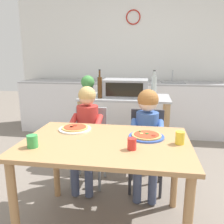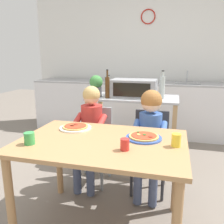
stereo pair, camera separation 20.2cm
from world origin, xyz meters
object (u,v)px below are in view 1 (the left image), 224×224
drinking_cup_red (132,144)px  drinking_cup_yellow (180,138)px  dining_chair_left (90,140)px  drinking_cup_green (32,141)px  child_in_blue_striped_shirt (147,128)px  pizza_plate_blue_rimmed (146,136)px  dining_chair_right (146,144)px  dining_table (106,154)px  bottle_squat_spirits (100,87)px  bottle_tall_green_wine (154,86)px  bottle_slim_sauce (100,87)px  pizza_plate_white (75,128)px  kitchen_island_cart (125,118)px  child_in_red_shirt (86,127)px  potted_herb_plant (88,85)px  toaster_oven (126,88)px

drinking_cup_red → drinking_cup_yellow: bearing=25.3°
dining_chair_left → drinking_cup_green: (-0.17, -0.91, 0.31)m
child_in_blue_striped_shirt → pizza_plate_blue_rimmed: bearing=-90.0°
dining_chair_right → dining_table: bearing=-113.5°
dining_chair_right → pizza_plate_blue_rimmed: bearing=-90.0°
bottle_squat_spirits → drinking_cup_yellow: bottle_squat_spirits is taller
bottle_tall_green_wine → drinking_cup_green: bearing=-119.5°
drinking_cup_green → dining_chair_right: bearing=49.1°
bottle_slim_sauce → bottle_squat_spirits: 0.32m
bottle_slim_sauce → drinking_cup_green: 1.67m
child_in_blue_striped_shirt → bottle_squat_spirits: bearing=135.4°
child_in_blue_striped_shirt → pizza_plate_white: size_ratio=3.75×
drinking_cup_red → kitchen_island_cart: bearing=97.8°
dining_chair_right → child_in_red_shirt: 0.65m
dining_chair_left → pizza_plate_blue_rimmed: bearing=-43.9°
bottle_tall_green_wine → kitchen_island_cart: bearing=174.5°
bottle_tall_green_wine → child_in_blue_striped_shirt: bottle_tall_green_wine is taller
child_in_red_shirt → drinking_cup_yellow: bearing=-33.8°
child_in_red_shirt → potted_herb_plant: bearing=102.6°
pizza_plate_blue_rimmed → kitchen_island_cart: bearing=103.8°
bottle_tall_green_wine → potted_herb_plant: (-0.81, -0.06, 0.00)m
kitchen_island_cart → dining_chair_left: bearing=-117.7°
child_in_blue_striped_shirt → dining_chair_left: bearing=167.5°
kitchen_island_cart → dining_chair_left: (-0.32, -0.60, -0.10)m
child_in_blue_striped_shirt → child_in_red_shirt: bearing=178.7°
drinking_cup_red → bottle_tall_green_wine: bearing=83.7°
bottle_slim_sauce → drinking_cup_yellow: size_ratio=2.71×
kitchen_island_cart → child_in_red_shirt: child_in_red_shirt is taller
bottle_squat_spirits → drinking_cup_red: 1.39m
dining_chair_left → child_in_red_shirt: 0.22m
bottle_tall_green_wine → drinking_cup_yellow: size_ratio=3.61×
dining_table → dining_chair_right: dining_chair_right is taller
child_in_blue_striped_shirt → drinking_cup_yellow: (0.24, -0.55, 0.11)m
bottle_tall_green_wine → drinking_cup_yellow: bearing=-82.1°
kitchen_island_cart → drinking_cup_red: 1.48m
potted_herb_plant → drinking_cup_red: bearing=-64.2°
drinking_cup_yellow → dining_chair_right: bearing=109.5°
potted_herb_plant → child_in_red_shirt: 0.73m
dining_chair_left → drinking_cup_green: size_ratio=9.31×
toaster_oven → bottle_tall_green_wine: bottle_tall_green_wine is taller
potted_herb_plant → drinking_cup_green: 1.44m
drinking_cup_yellow → kitchen_island_cart: bearing=112.3°
drinking_cup_yellow → child_in_red_shirt: bearing=146.2°
bottle_tall_green_wine → dining_chair_left: size_ratio=0.41×
bottle_slim_sauce → dining_chair_right: size_ratio=0.31×
child_in_blue_striped_shirt → drinking_cup_yellow: child_in_blue_striped_shirt is taller
pizza_plate_white → drinking_cup_yellow: 0.87m
bottle_squat_spirits → potted_herb_plant: (-0.17, 0.07, 0.01)m
potted_herb_plant → dining_chair_left: 0.74m
toaster_oven → dining_chair_left: size_ratio=0.69×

